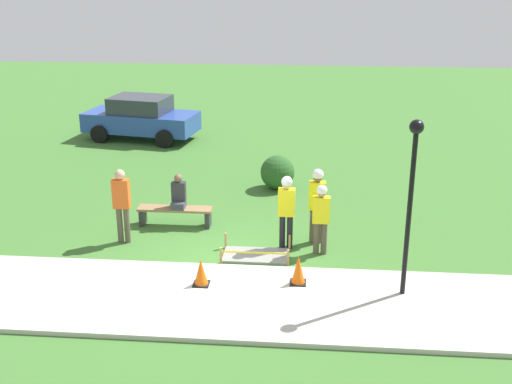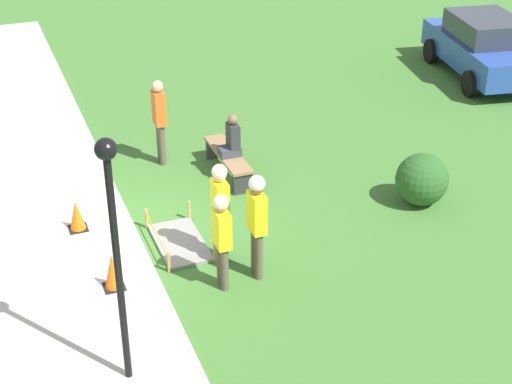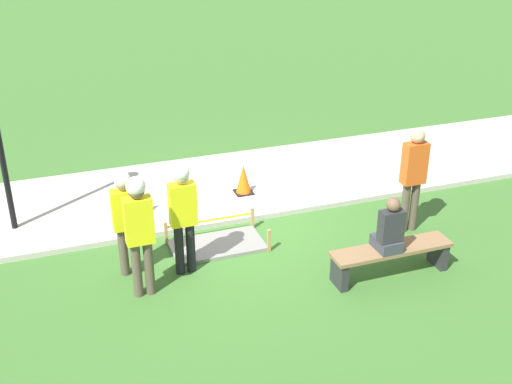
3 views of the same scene
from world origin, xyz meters
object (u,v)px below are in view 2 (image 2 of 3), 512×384
(traffic_cone_near_patch, at_px, (77,216))
(person_seated_on_bench, at_px, (232,139))
(bystander_in_orange_shirt, at_px, (159,117))
(parked_car_blue, at_px, (483,46))
(worker_assistant, at_px, (220,203))
(lamppost_near, at_px, (114,228))
(worker_trainee, at_px, (257,216))
(worker_supervisor, at_px, (222,234))
(traffic_cone_far_patch, at_px, (113,271))
(park_bench, at_px, (228,159))

(traffic_cone_near_patch, distance_m, person_seated_on_bench, 3.62)
(bystander_in_orange_shirt, height_order, parked_car_blue, bystander_in_orange_shirt)
(bystander_in_orange_shirt, bearing_deg, person_seated_on_bench, 46.75)
(person_seated_on_bench, height_order, worker_assistant, worker_assistant)
(lamppost_near, bearing_deg, worker_trainee, 124.25)
(worker_trainee, bearing_deg, worker_assistant, -151.83)
(person_seated_on_bench, height_order, parked_car_blue, parked_car_blue)
(worker_supervisor, bearing_deg, traffic_cone_far_patch, -105.34)
(worker_trainee, xyz_separation_m, parked_car_blue, (-6.73, 9.18, -0.30))
(worker_trainee, xyz_separation_m, bystander_in_orange_shirt, (-4.70, -0.39, -0.07))
(traffic_cone_far_patch, height_order, worker_trainee, worker_trainee)
(person_seated_on_bench, height_order, worker_supervisor, worker_supervisor)
(bystander_in_orange_shirt, bearing_deg, worker_trainee, 4.77)
(worker_assistant, bearing_deg, lamppost_near, -41.63)
(park_bench, relative_size, worker_trainee, 1.02)
(lamppost_near, bearing_deg, parked_car_blue, 125.80)
(worker_trainee, bearing_deg, person_seated_on_bench, 167.06)
(traffic_cone_far_patch, relative_size, worker_assistant, 0.35)
(worker_assistant, bearing_deg, parked_car_blue, 122.11)
(worker_trainee, distance_m, lamppost_near, 3.43)
(traffic_cone_near_patch, height_order, traffic_cone_far_patch, traffic_cone_far_patch)
(traffic_cone_near_patch, bearing_deg, worker_trainee, 47.00)
(traffic_cone_far_patch, height_order, parked_car_blue, parked_car_blue)
(park_bench, bearing_deg, traffic_cone_far_patch, -43.51)
(worker_supervisor, relative_size, parked_car_blue, 0.38)
(traffic_cone_far_patch, xyz_separation_m, bystander_in_orange_shirt, (-4.32, 1.96, 0.67))
(park_bench, relative_size, worker_assistant, 1.06)
(park_bench, bearing_deg, bystander_in_orange_shirt, -131.76)
(lamppost_near, bearing_deg, park_bench, 148.20)
(park_bench, xyz_separation_m, worker_trainee, (3.66, -0.77, 0.80))
(lamppost_near, bearing_deg, worker_supervisor, 130.49)
(worker_assistant, xyz_separation_m, worker_trainee, (0.72, 0.39, 0.06))
(traffic_cone_near_patch, bearing_deg, lamppost_near, -0.20)
(park_bench, relative_size, parked_car_blue, 0.43)
(person_seated_on_bench, bearing_deg, worker_trainee, -12.94)
(park_bench, relative_size, bystander_in_orange_shirt, 1.03)
(bystander_in_orange_shirt, height_order, lamppost_near, lamppost_near)
(worker_supervisor, height_order, bystander_in_orange_shirt, bystander_in_orange_shirt)
(traffic_cone_near_patch, distance_m, worker_assistant, 2.87)
(traffic_cone_near_patch, distance_m, park_bench, 3.58)
(bystander_in_orange_shirt, bearing_deg, parked_car_blue, 101.94)
(park_bench, bearing_deg, lamppost_near, -31.80)
(lamppost_near, relative_size, parked_car_blue, 0.81)
(person_seated_on_bench, xyz_separation_m, worker_supervisor, (3.66, -1.46, 0.17))
(traffic_cone_far_patch, bearing_deg, worker_assistant, 99.94)
(person_seated_on_bench, bearing_deg, parked_car_blue, 110.72)
(traffic_cone_far_patch, bearing_deg, traffic_cone_near_patch, -173.42)
(worker_assistant, bearing_deg, traffic_cone_near_patch, -127.54)
(person_seated_on_bench, distance_m, worker_supervisor, 3.94)
(bystander_in_orange_shirt, bearing_deg, traffic_cone_far_patch, -24.39)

